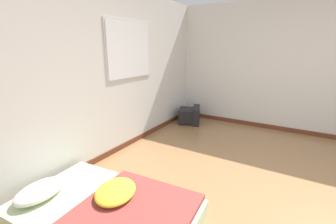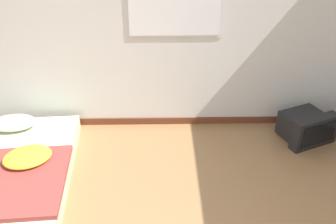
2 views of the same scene
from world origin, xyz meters
name	(u,v)px [view 2 (image 2 of 2)]	position (x,y,z in m)	size (l,w,h in m)	color
wall_back	(121,26)	(0.01, 2.65, 1.29)	(7.81, 0.08, 2.60)	silver
mattress_bed	(17,167)	(-1.06, 1.61, 0.12)	(1.22, 1.86, 0.33)	beige
crt_tv	(306,127)	(2.19, 2.23, 0.18)	(0.68, 0.63, 0.37)	black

